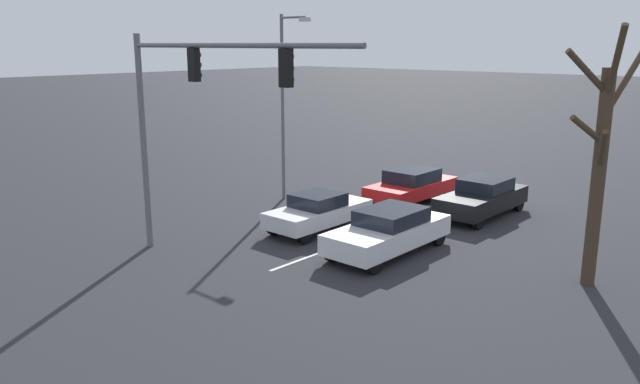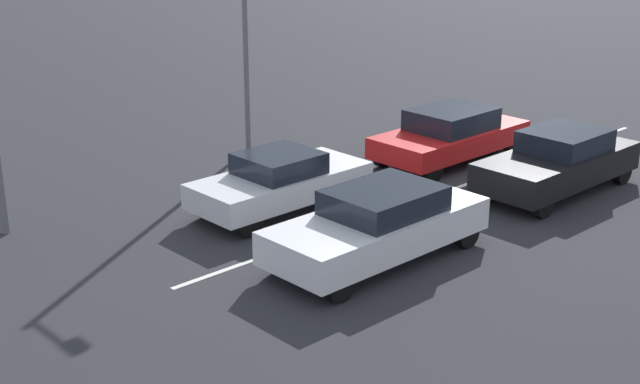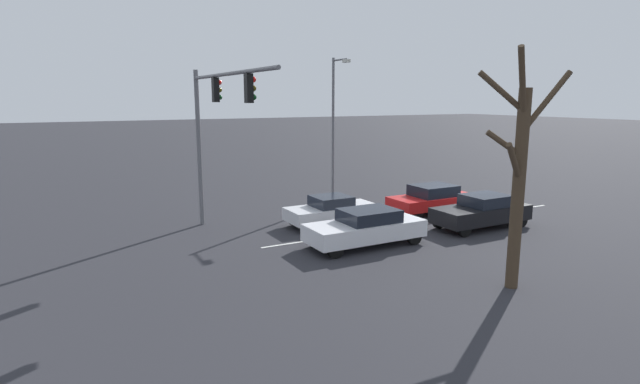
{
  "view_description": "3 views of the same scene",
  "coord_description": "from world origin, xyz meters",
  "px_view_note": "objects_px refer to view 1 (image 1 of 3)",
  "views": [
    {
      "loc": [
        -12.85,
        22.71,
        6.65
      ],
      "look_at": [
        1.16,
        6.94,
        1.63
      ],
      "focal_mm": 35.0,
      "sensor_mm": 36.0,
      "label": 1
    },
    {
      "loc": [
        -12.71,
        18.7,
        7.12
      ],
      "look_at": [
        -1.14,
        7.84,
        1.55
      ],
      "focal_mm": 50.0,
      "sensor_mm": 36.0,
      "label": 2
    },
    {
      "loc": [
        -17.53,
        17.38,
        5.75
      ],
      "look_at": [
        1.26,
        7.22,
        1.72
      ],
      "focal_mm": 28.0,
      "sensor_mm": 36.0,
      "label": 3
    }
  ],
  "objects_px": {
    "car_white_leftlane_front": "(389,231)",
    "car_black_leftlane_second": "(482,197)",
    "car_silver_midlane_front": "(318,211)",
    "traffic_signal_gantry": "(190,99)",
    "street_lamp_right_shoulder": "(285,96)",
    "bare_tree_near": "(600,161)",
    "car_red_midlane_second": "(412,185)"
  },
  "relations": [
    {
      "from": "traffic_signal_gantry",
      "to": "car_red_midlane_second",
      "type": "bearing_deg",
      "value": -93.24
    },
    {
      "from": "car_silver_midlane_front",
      "to": "traffic_signal_gantry",
      "type": "relative_size",
      "value": 0.46
    },
    {
      "from": "car_black_leftlane_second",
      "to": "bare_tree_near",
      "type": "height_order",
      "value": "bare_tree_near"
    },
    {
      "from": "traffic_signal_gantry",
      "to": "bare_tree_near",
      "type": "bearing_deg",
      "value": -147.23
    },
    {
      "from": "car_silver_midlane_front",
      "to": "car_white_leftlane_front",
      "type": "bearing_deg",
      "value": 173.13
    },
    {
      "from": "traffic_signal_gantry",
      "to": "car_black_leftlane_second",
      "type": "bearing_deg",
      "value": -110.02
    },
    {
      "from": "car_red_midlane_second",
      "to": "street_lamp_right_shoulder",
      "type": "xyz_separation_m",
      "value": [
        4.34,
        3.28,
        3.76
      ]
    },
    {
      "from": "car_silver_midlane_front",
      "to": "traffic_signal_gantry",
      "type": "distance_m",
      "value": 6.8
    },
    {
      "from": "bare_tree_near",
      "to": "car_silver_midlane_front",
      "type": "bearing_deg",
      "value": 6.52
    },
    {
      "from": "car_silver_midlane_front",
      "to": "bare_tree_near",
      "type": "relative_size",
      "value": 0.59
    },
    {
      "from": "car_white_leftlane_front",
      "to": "car_red_midlane_second",
      "type": "relative_size",
      "value": 1.04
    },
    {
      "from": "car_black_leftlane_second",
      "to": "traffic_signal_gantry",
      "type": "bearing_deg",
      "value": 69.98
    },
    {
      "from": "street_lamp_right_shoulder",
      "to": "bare_tree_near",
      "type": "height_order",
      "value": "street_lamp_right_shoulder"
    },
    {
      "from": "car_white_leftlane_front",
      "to": "car_red_midlane_second",
      "type": "height_order",
      "value": "car_white_leftlane_front"
    },
    {
      "from": "car_white_leftlane_front",
      "to": "street_lamp_right_shoulder",
      "type": "height_order",
      "value": "street_lamp_right_shoulder"
    },
    {
      "from": "street_lamp_right_shoulder",
      "to": "bare_tree_near",
      "type": "distance_m",
      "value": 13.52
    },
    {
      "from": "car_silver_midlane_front",
      "to": "traffic_signal_gantry",
      "type": "bearing_deg",
      "value": 85.46
    },
    {
      "from": "car_silver_midlane_front",
      "to": "car_black_leftlane_second",
      "type": "xyz_separation_m",
      "value": [
        -3.56,
        -5.73,
        0.05
      ]
    },
    {
      "from": "car_red_midlane_second",
      "to": "car_black_leftlane_second",
      "type": "bearing_deg",
      "value": 178.85
    },
    {
      "from": "car_red_midlane_second",
      "to": "bare_tree_near",
      "type": "height_order",
      "value": "bare_tree_near"
    },
    {
      "from": "car_silver_midlane_front",
      "to": "street_lamp_right_shoulder",
      "type": "xyz_separation_m",
      "value": [
        4.13,
        -2.52,
        3.79
      ]
    },
    {
      "from": "car_red_midlane_second",
      "to": "traffic_signal_gantry",
      "type": "bearing_deg",
      "value": 86.76
    },
    {
      "from": "car_silver_midlane_front",
      "to": "bare_tree_near",
      "type": "xyz_separation_m",
      "value": [
        -9.27,
        -1.06,
        2.86
      ]
    },
    {
      "from": "car_white_leftlane_front",
      "to": "traffic_signal_gantry",
      "type": "xyz_separation_m",
      "value": [
        3.83,
        4.76,
        4.34
      ]
    },
    {
      "from": "bare_tree_near",
      "to": "car_white_leftlane_front",
      "type": "bearing_deg",
      "value": 14.12
    },
    {
      "from": "car_white_leftlane_front",
      "to": "bare_tree_near",
      "type": "height_order",
      "value": "bare_tree_near"
    },
    {
      "from": "traffic_signal_gantry",
      "to": "street_lamp_right_shoulder",
      "type": "xyz_separation_m",
      "value": [
        3.72,
        -7.69,
        -0.6
      ]
    },
    {
      "from": "car_silver_midlane_front",
      "to": "bare_tree_near",
      "type": "bearing_deg",
      "value": -173.48
    },
    {
      "from": "car_white_leftlane_front",
      "to": "car_black_leftlane_second",
      "type": "xyz_separation_m",
      "value": [
        -0.14,
        -6.14,
        0.01
      ]
    },
    {
      "from": "traffic_signal_gantry",
      "to": "car_silver_midlane_front",
      "type": "bearing_deg",
      "value": -94.54
    },
    {
      "from": "car_silver_midlane_front",
      "to": "street_lamp_right_shoulder",
      "type": "relative_size",
      "value": 0.54
    },
    {
      "from": "car_white_leftlane_front",
      "to": "car_black_leftlane_second",
      "type": "distance_m",
      "value": 6.15
    }
  ]
}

